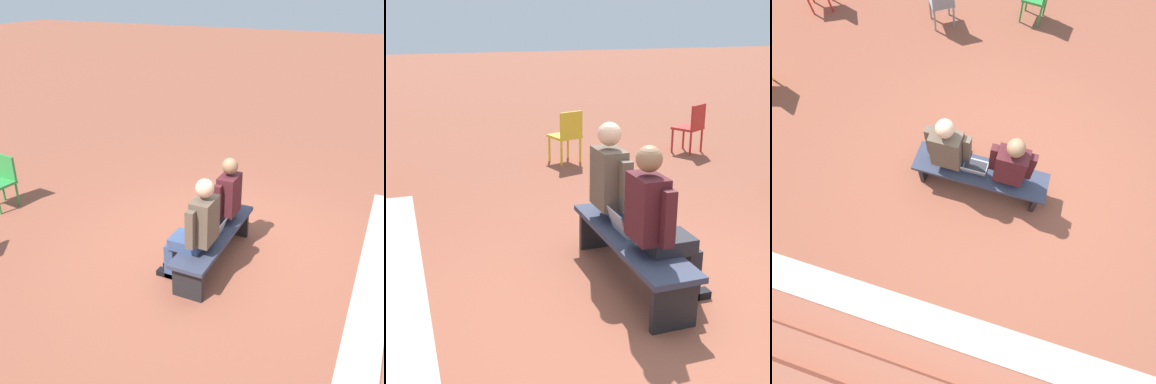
# 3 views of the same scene
# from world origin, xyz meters

# --- Properties ---
(ground_plane) EXTENTS (60.00, 60.00, 0.00)m
(ground_plane) POSITION_xyz_m (0.00, 0.00, 0.00)
(ground_plane) COLOR brown
(concrete_strip) EXTENTS (6.18, 0.40, 0.01)m
(concrete_strip) POSITION_xyz_m (0.35, 1.99, 0.00)
(concrete_strip) COLOR #B7B2A8
(concrete_strip) RESTS_ON ground
(bench) EXTENTS (1.80, 0.44, 0.45)m
(bench) POSITION_xyz_m (0.35, 0.06, 0.35)
(bench) COLOR #33384C
(bench) RESTS_ON ground
(person_student) EXTENTS (0.54, 0.68, 1.34)m
(person_student) POSITION_xyz_m (-0.01, -0.01, 0.72)
(person_student) COLOR #232328
(person_student) RESTS_ON ground
(person_adult) EXTENTS (0.56, 0.71, 1.37)m
(person_adult) POSITION_xyz_m (0.78, -0.01, 0.73)
(person_adult) COLOR #384C75
(person_adult) RESTS_ON ground
(laptop) EXTENTS (0.32, 0.29, 0.21)m
(laptop) POSITION_xyz_m (0.43, 0.07, 0.50)
(laptop) COLOR #9EA0A5
(laptop) RESTS_ON bench
(plastic_chair_foreground) EXTENTS (0.46, 0.46, 0.84)m
(plastic_chair_foreground) POSITION_xyz_m (0.27, -3.67, 0.48)
(plastic_chair_foreground) COLOR #2D893D
(plastic_chair_foreground) RESTS_ON ground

